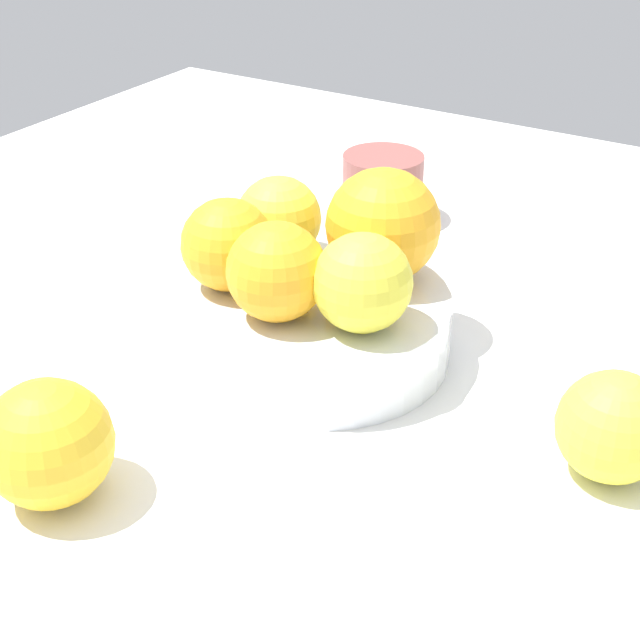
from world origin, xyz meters
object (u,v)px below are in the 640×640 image
(fruit_bowl, at_px, (320,327))
(orange_in_bowl_4, at_px, (279,218))
(orange_loose_1, at_px, (48,443))
(orange_in_bowl_3, at_px, (277,272))
(orange_in_bowl_1, at_px, (362,283))
(orange_in_bowl_2, at_px, (383,225))
(orange_in_bowl_0, at_px, (228,245))
(ceramic_cup, at_px, (382,187))
(orange_loose_0, at_px, (613,427))

(fruit_bowl, distance_m, orange_in_bowl_4, 0.09)
(fruit_bowl, height_order, orange_loose_1, orange_loose_1)
(orange_in_bowl_3, distance_m, orange_in_bowl_4, 0.09)
(orange_in_bowl_1, relative_size, orange_in_bowl_2, 0.80)
(orange_in_bowl_0, bearing_deg, orange_in_bowl_1, 89.53)
(orange_in_bowl_4, height_order, ceramic_cup, orange_in_bowl_4)
(orange_in_bowl_4, height_order, orange_loose_0, orange_in_bowl_4)
(ceramic_cup, bearing_deg, orange_in_bowl_3, 13.64)
(fruit_bowl, distance_m, orange_in_bowl_0, 0.09)
(fruit_bowl, xyz_separation_m, orange_in_bowl_4, (-0.04, -0.06, 0.06))
(orange_in_bowl_1, relative_size, orange_loose_0, 0.97)
(orange_in_bowl_1, xyz_separation_m, ceramic_cup, (-0.25, -0.12, -0.05))
(orange_in_bowl_4, relative_size, orange_loose_1, 0.84)
(orange_in_bowl_3, xyz_separation_m, ceramic_cup, (-0.27, -0.07, -0.05))
(fruit_bowl, relative_size, orange_in_bowl_4, 2.92)
(fruit_bowl, relative_size, orange_in_bowl_1, 2.81)
(orange_in_bowl_0, relative_size, ceramic_cup, 0.87)
(ceramic_cup, bearing_deg, orange_in_bowl_1, 25.19)
(orange_in_bowl_0, relative_size, orange_loose_0, 0.97)
(orange_in_bowl_0, bearing_deg, orange_loose_1, 3.37)
(orange_in_bowl_2, relative_size, orange_loose_1, 1.09)
(orange_in_bowl_2, xyz_separation_m, orange_loose_0, (0.07, 0.19, -0.05))
(orange_loose_0, relative_size, ceramic_cup, 0.90)
(orange_in_bowl_2, distance_m, ceramic_cup, 0.22)
(orange_loose_1, bearing_deg, orange_loose_0, 125.03)
(fruit_bowl, height_order, orange_in_bowl_3, orange_in_bowl_3)
(fruit_bowl, xyz_separation_m, orange_in_bowl_3, (0.04, -0.01, 0.06))
(orange_in_bowl_1, relative_size, orange_loose_1, 0.87)
(orange_in_bowl_4, xyz_separation_m, orange_loose_1, (0.24, 0.01, -0.04))
(ceramic_cup, bearing_deg, orange_loose_1, 3.24)
(ceramic_cup, bearing_deg, orange_in_bowl_0, 3.15)
(orange_in_bowl_1, bearing_deg, fruit_bowl, -115.90)
(orange_in_bowl_4, xyz_separation_m, orange_loose_0, (0.06, 0.27, -0.05))
(orange_loose_1, xyz_separation_m, ceramic_cup, (-0.44, -0.02, -0.01))
(orange_in_bowl_0, xyz_separation_m, orange_in_bowl_1, (0.00, 0.11, 0.00))
(orange_in_bowl_3, bearing_deg, orange_in_bowl_1, 107.04)
(orange_in_bowl_0, xyz_separation_m, orange_in_bowl_3, (0.02, 0.05, 0.00))
(orange_in_bowl_1, relative_size, orange_in_bowl_3, 0.98)
(orange_in_bowl_4, bearing_deg, orange_in_bowl_0, -4.47)
(orange_in_bowl_3, bearing_deg, ceramic_cup, -166.36)
(orange_in_bowl_2, xyz_separation_m, orange_in_bowl_4, (0.01, -0.08, -0.01))
(fruit_bowl, distance_m, orange_loose_0, 0.21)
(orange_in_bowl_0, xyz_separation_m, orange_loose_1, (0.19, 0.01, -0.04))
(orange_in_bowl_3, bearing_deg, orange_in_bowl_0, -108.56)
(orange_in_bowl_3, distance_m, orange_loose_0, 0.23)
(orange_in_bowl_3, height_order, orange_loose_0, orange_in_bowl_3)
(orange_in_bowl_0, xyz_separation_m, orange_loose_0, (0.00, 0.27, -0.05))
(fruit_bowl, relative_size, orange_in_bowl_0, 2.82)
(orange_in_bowl_3, bearing_deg, orange_in_bowl_2, 159.44)
(orange_in_bowl_3, xyz_separation_m, orange_loose_1, (0.17, -0.04, -0.04))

